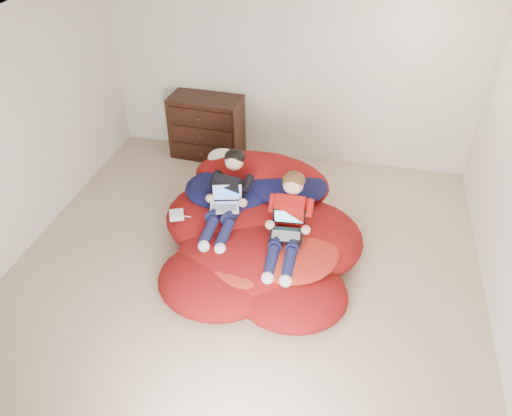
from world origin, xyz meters
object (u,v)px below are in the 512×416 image
at_px(beanbag_pile, 258,232).
at_px(laptop_white, 226,201).
at_px(dresser, 207,127).
at_px(older_boy, 228,192).
at_px(laptop_black, 287,227).
at_px(younger_boy, 288,219).

distance_m(beanbag_pile, laptop_white, 0.52).
xyz_separation_m(dresser, laptop_white, (0.83, -1.91, 0.17)).
bearing_deg(older_boy, laptop_black, -24.33).
distance_m(older_boy, laptop_white, 0.11).
bearing_deg(laptop_white, dresser, 113.44).
bearing_deg(younger_boy, laptop_black, -90.00).
distance_m(dresser, laptop_white, 2.09).
bearing_deg(older_boy, laptop_white, -90.00).
distance_m(younger_boy, laptop_white, 0.74).
bearing_deg(dresser, laptop_black, -54.07).
distance_m(beanbag_pile, younger_boy, 0.57).
height_order(younger_boy, laptop_black, younger_boy).
xyz_separation_m(dresser, younger_boy, (1.55, -2.10, 0.19)).
relative_size(beanbag_pile, younger_boy, 2.37).
height_order(older_boy, younger_boy, younger_boy).
relative_size(older_boy, laptop_black, 3.13).
distance_m(dresser, younger_boy, 2.62).
relative_size(older_boy, laptop_white, 3.16).
xyz_separation_m(beanbag_pile, older_boy, (-0.35, 0.09, 0.42)).
bearing_deg(laptop_white, older_boy, 90.00).
height_order(beanbag_pile, laptop_white, laptop_white).
distance_m(older_boy, younger_boy, 0.77).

